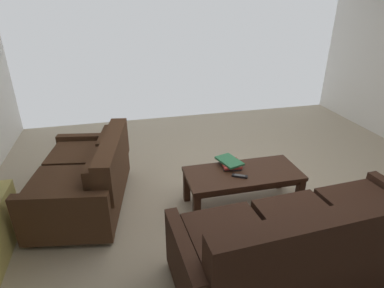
# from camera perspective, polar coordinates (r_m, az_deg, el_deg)

# --- Properties ---
(ground_plane) EXTENTS (5.94, 5.90, 0.01)m
(ground_plane) POSITION_cam_1_polar(r_m,az_deg,el_deg) (3.66, 9.30, -10.73)
(ground_plane) COLOR #B7A88E
(sofa_main) EXTENTS (2.13, 0.93, 0.84)m
(sofa_main) POSITION_cam_1_polar(r_m,az_deg,el_deg) (2.76, 20.16, -16.26)
(sofa_main) COLOR black
(sofa_main) RESTS_ON ground
(loveseat_near) EXTENTS (1.08, 1.52, 0.79)m
(loveseat_near) POSITION_cam_1_polar(r_m,az_deg,el_deg) (3.61, -18.35, -5.79)
(loveseat_near) COLOR black
(loveseat_near) RESTS_ON ground
(coffee_table) EXTENTS (1.22, 0.54, 0.42)m
(coffee_table) POSITION_cam_1_polar(r_m,az_deg,el_deg) (3.46, 9.10, -5.94)
(coffee_table) COLOR #3D2316
(coffee_table) RESTS_ON ground
(book_stack) EXTENTS (0.28, 0.34, 0.07)m
(book_stack) POSITION_cam_1_polar(r_m,az_deg,el_deg) (3.52, 6.89, -3.37)
(book_stack) COLOR black
(book_stack) RESTS_ON coffee_table
(tv_remote) EXTENTS (0.16, 0.12, 0.02)m
(tv_remote) POSITION_cam_1_polar(r_m,az_deg,el_deg) (3.33, 8.57, -5.71)
(tv_remote) COLOR black
(tv_remote) RESTS_ON coffee_table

